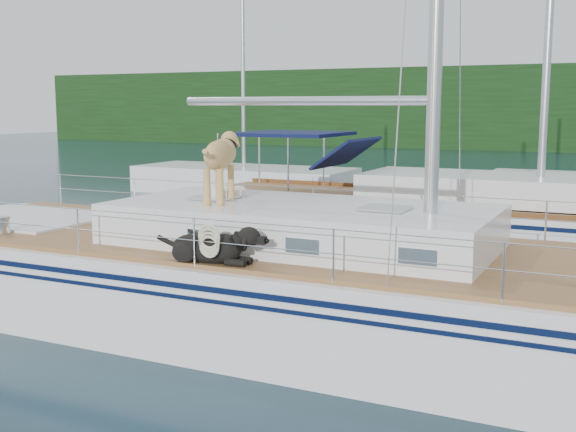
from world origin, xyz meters
The scene contains 6 objects.
ground centered at (0.00, 0.00, 0.00)m, with size 120.00×120.00×0.00m, color black.
tree_line centered at (0.00, 45.00, 3.00)m, with size 90.00×3.00×6.00m, color black.
shore_bank centered at (0.00, 46.20, 0.60)m, with size 92.00×1.00×1.20m, color #595147.
main_sailboat centered at (0.09, -0.01, 0.68)m, with size 12.00×3.80×14.01m.
neighbor_sailboat centered at (0.88, 6.42, 0.63)m, with size 11.00×3.50×13.30m.
bg_boat_west centered at (-8.00, 14.00, 0.45)m, with size 8.00×3.00×11.65m.
Camera 1 is at (4.92, -8.88, 3.14)m, focal length 45.00 mm.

